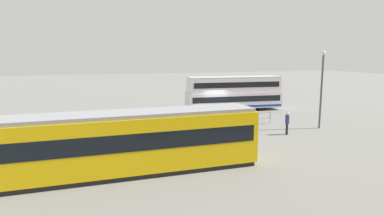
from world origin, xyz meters
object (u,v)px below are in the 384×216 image
Objects in this scene: tram_yellow at (125,142)px; pedestrian_crossing at (287,121)px; pedestrian_near_railing at (221,119)px; double_decker_bus at (234,93)px; info_sign at (199,111)px; street_lamp at (322,83)px.

pedestrian_crossing is (-13.28, -5.07, -0.68)m from tram_yellow.
tram_yellow reaches higher than pedestrian_crossing.
pedestrian_crossing reaches higher than pedestrian_near_railing.
double_decker_bus reaches higher than info_sign.
info_sign is (1.70, -0.61, 0.69)m from pedestrian_near_railing.
tram_yellow is 18.48m from street_lamp.
tram_yellow is at bearing 19.75° from street_lamp.
info_sign is (6.13, -3.63, 0.55)m from pedestrian_crossing.
pedestrian_near_railing is at bearing 59.37° from double_decker_bus.
tram_yellow is 8.11× the size of pedestrian_crossing.
info_sign is at bearing -13.82° from street_lamp.
street_lamp is (-10.13, 2.49, 2.28)m from info_sign.
pedestrian_near_railing is at bearing -12.59° from street_lamp.
tram_yellow is 6.28× the size of info_sign.
street_lamp is (-3.12, 10.85, 1.92)m from double_decker_bus.
pedestrian_near_railing is 0.68× the size of info_sign.
info_sign is at bearing -19.72° from pedestrian_near_railing.
info_sign is at bearing -30.58° from pedestrian_crossing.
double_decker_bus is at bearing -129.70° from tram_yellow.
street_lamp is at bearing -160.25° from tram_yellow.
street_lamp is (-3.99, -1.13, 2.83)m from pedestrian_crossing.
double_decker_bus is 10.47m from pedestrian_near_railing.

